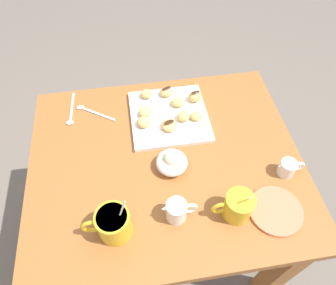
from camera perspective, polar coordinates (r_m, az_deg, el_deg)
name	(u,v)px	position (r m, az deg, el deg)	size (l,w,h in m)	color
ground_plane	(167,236)	(1.66, -0.27, -16.90)	(8.00, 8.00, 0.00)	#665B51
dining_table	(166,181)	(1.14, -0.37, -7.19)	(0.90, 0.76, 0.71)	#935628
pastry_plate_square	(169,116)	(1.12, 0.20, 4.91)	(0.28, 0.28, 0.02)	silver
coffee_mug_mustard_left	(238,206)	(0.91, 12.78, -11.36)	(0.12, 0.08, 0.13)	gold
coffee_mug_mustard_right	(113,223)	(0.87, -10.17, -14.56)	(0.14, 0.09, 0.15)	gold
cream_pitcher_white	(176,210)	(0.89, 1.47, -12.48)	(0.10, 0.06, 0.07)	silver
ice_cream_bowl	(172,162)	(0.97, 0.71, -3.58)	(0.10, 0.10, 0.08)	silver
chocolate_sauce_pitcher	(288,167)	(1.04, 21.34, -4.33)	(0.09, 0.05, 0.06)	silver
saucer_coral_left	(276,211)	(0.98, 19.36, -11.83)	(0.16, 0.16, 0.01)	#E5704C
loose_spoon_near_saucer	(71,113)	(1.20, -17.49, 5.28)	(0.03, 0.16, 0.01)	silver
loose_spoon_by_plate	(91,111)	(1.18, -14.04, 5.61)	(0.14, 0.10, 0.01)	silver
beignet_0	(145,112)	(1.11, -4.24, 5.72)	(0.05, 0.04, 0.03)	#E5B260
beignet_1	(195,96)	(1.16, 5.03, 8.50)	(0.05, 0.04, 0.04)	#E5B260
chocolate_drizzle_1	(195,92)	(1.14, 5.11, 9.26)	(0.03, 0.01, 0.01)	#381E11
beignet_2	(196,116)	(1.10, 5.24, 4.94)	(0.04, 0.04, 0.03)	#E5B260
beignet_3	(169,125)	(1.07, 0.20, 3.22)	(0.05, 0.05, 0.03)	#E5B260
chocolate_drizzle_3	(169,122)	(1.05, 0.20, 3.79)	(0.04, 0.02, 0.01)	#381E11
beignet_4	(147,94)	(1.17, -4.01, 8.99)	(0.04, 0.04, 0.03)	#E5B260
beignet_5	(183,116)	(1.09, 2.88, 4.89)	(0.04, 0.05, 0.03)	#E5B260
beignet_6	(178,102)	(1.14, 1.80, 7.50)	(0.04, 0.05, 0.03)	#E5B260
beignet_7	(143,122)	(1.08, -4.57, 3.80)	(0.05, 0.05, 0.03)	#E5B260
beignet_8	(167,92)	(1.18, -0.27, 9.43)	(0.05, 0.05, 0.03)	#E5B260
chocolate_drizzle_8	(167,88)	(1.17, -0.27, 10.04)	(0.04, 0.02, 0.01)	#381E11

